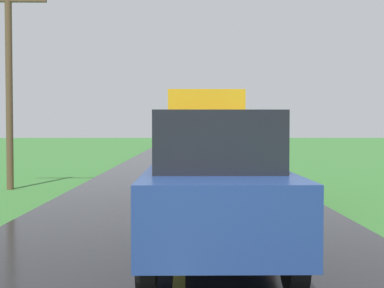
# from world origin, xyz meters

# --- Properties ---
(banana_truck_near) EXTENTS (2.38, 5.82, 2.80)m
(banana_truck_near) POSITION_xyz_m (0.63, 10.54, 1.47)
(banana_truck_near) COLOR #2D2D30
(banana_truck_near) RESTS_ON road_surface
(utility_pole_roadside) EXTENTS (2.24, 0.20, 6.00)m
(utility_pole_roadside) POSITION_xyz_m (-5.17, 12.10, 3.31)
(utility_pole_roadside) COLOR brown
(utility_pole_roadside) RESTS_ON ground
(following_car) EXTENTS (1.74, 4.10, 1.92)m
(following_car) POSITION_xyz_m (0.44, 4.04, 1.07)
(following_car) COLOR navy
(following_car) RESTS_ON road_surface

